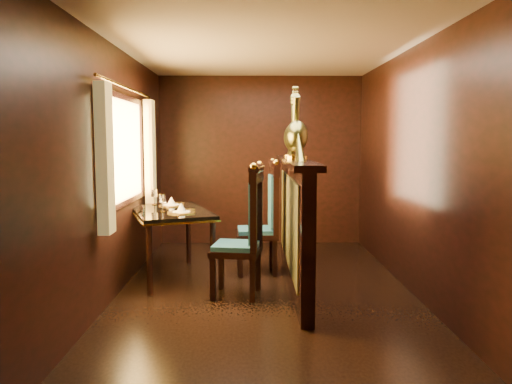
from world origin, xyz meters
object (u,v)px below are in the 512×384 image
chair_right (267,214)px  chair_left (248,227)px  peacock_left (297,122)px  dining_table (170,216)px  peacock_right (294,125)px

chair_right → chair_left: bearing=-107.0°
chair_right → peacock_left: size_ratio=1.77×
dining_table → chair_right: size_ratio=1.12×
chair_right → peacock_right: peacock_right is taller
chair_right → peacock_left: bearing=-69.9°
peacock_left → chair_left: bearing=-154.4°
dining_table → chair_right: (1.10, 0.19, -0.00)m
chair_left → peacock_right: size_ratio=1.88×
dining_table → chair_left: size_ratio=1.12×
peacock_right → dining_table: bearing=177.0°
chair_right → peacock_left: (0.28, -0.64, 1.04)m
dining_table → peacock_right: size_ratio=2.10×
peacock_left → peacock_right: 0.38m
dining_table → peacock_right: (1.38, -0.07, 1.01)m
chair_left → peacock_right: bearing=60.2°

